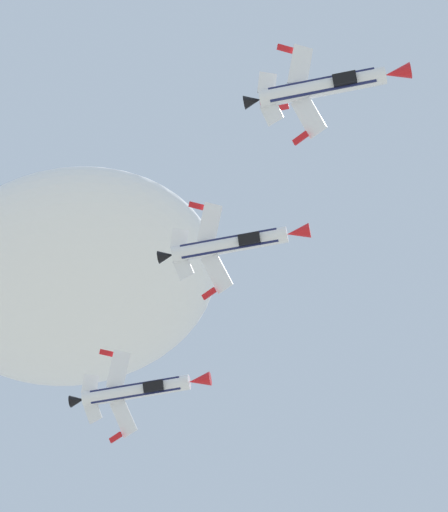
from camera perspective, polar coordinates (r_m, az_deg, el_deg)
The scene contains 4 objects.
cloud_near_formation at distance 243.21m, azimuth -8.25°, elevation -1.40°, with size 68.12×56.50×26.07m, color white.
fighter_jet_lead at distance 100.47m, azimuth 5.54°, elevation 9.15°, with size 15.87×7.20×7.79m.
fighter_jet_left_wing at distance 107.38m, azimuth 0.46°, elevation 0.65°, with size 15.87×7.62×7.39m.
fighter_jet_right_wing at distance 116.22m, azimuth -4.67°, elevation -7.30°, with size 15.87×7.31×7.69m.
Camera 1 is at (1.92, -4.98, 1.43)m, focal length 73.48 mm.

